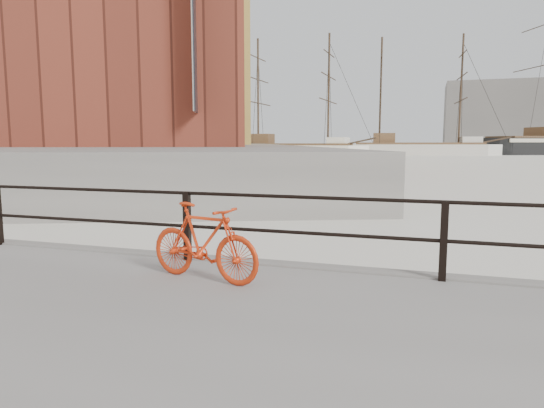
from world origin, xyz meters
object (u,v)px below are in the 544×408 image
Objects in this scene: bicycle at (204,242)px; workboat_near at (129,165)px; workboat_far at (182,160)px; schooner_mid at (418,155)px; schooner_left at (292,155)px.

workboat_near is (-22.88, 32.17, -0.83)m from bicycle.
workboat_near is 11.40m from workboat_far.
schooner_mid is 2.16× the size of workboat_near.
schooner_left is at bearing -165.08° from schooner_mid.
schooner_mid is at bearing 26.10° from workboat_far.
bicycle is 49.55m from workboat_far.
schooner_left reaches higher than workboat_near.
bicycle is at bearing -96.73° from schooner_mid.
bicycle is at bearing -87.84° from workboat_far.
schooner_mid is at bearing 28.59° from workboat_near.
workboat_far is at bearing 61.25° from workboat_near.
schooner_left is 2.53× the size of workboat_far.
workboat_far is at bearing -133.44° from schooner_mid.
bicycle is 75.77m from schooner_mid.
schooner_mid is (1.13, 75.75, -0.83)m from bicycle.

